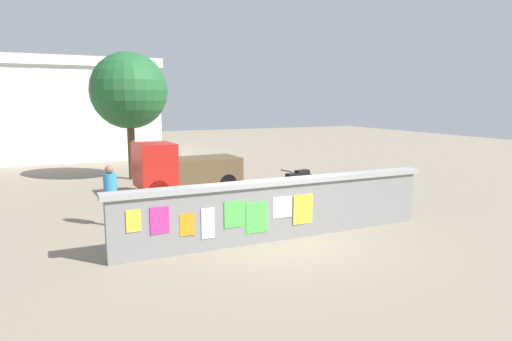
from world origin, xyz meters
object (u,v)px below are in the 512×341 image
(person_walking, at_px, (110,189))
(tree_roadside, at_px, (129,91))
(motorcycle, at_px, (299,180))
(bicycle_near, at_px, (323,196))
(bicycle_far, at_px, (244,211))
(auto_rickshaw_truck, at_px, (183,169))

(person_walking, distance_m, tree_roadside, 7.65)
(motorcycle, height_order, bicycle_near, bicycle_near)
(bicycle_far, distance_m, tree_roadside, 9.07)
(bicycle_far, bearing_deg, tree_roadside, 100.46)
(bicycle_near, bearing_deg, person_walking, 174.06)
(auto_rickshaw_truck, distance_m, person_walking, 4.20)
(motorcycle, bearing_deg, bicycle_far, -139.17)
(auto_rickshaw_truck, xyz_separation_m, person_walking, (-2.81, -3.13, 0.09))
(person_walking, bearing_deg, tree_roadside, 76.46)
(person_walking, xyz_separation_m, tree_roadside, (1.68, 6.97, 2.67))
(auto_rickshaw_truck, relative_size, bicycle_near, 2.24)
(person_walking, bearing_deg, bicycle_far, -22.63)
(bicycle_far, xyz_separation_m, tree_roadside, (-1.53, 8.31, 3.29))
(auto_rickshaw_truck, relative_size, person_walking, 2.28)
(bicycle_far, bearing_deg, bicycle_near, 13.26)
(person_walking, height_order, tree_roadside, tree_roadside)
(motorcycle, bearing_deg, bicycle_near, -101.17)
(tree_roadside, bearing_deg, bicycle_near, -59.46)
(motorcycle, distance_m, bicycle_far, 4.49)
(auto_rickshaw_truck, relative_size, tree_roadside, 0.70)
(tree_roadside, bearing_deg, auto_rickshaw_truck, -73.62)
(bicycle_near, xyz_separation_m, person_walking, (-6.17, 0.64, 0.62))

